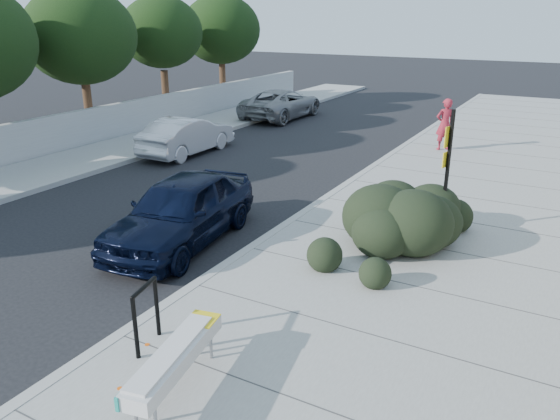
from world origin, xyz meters
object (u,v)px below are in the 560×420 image
(bench, at_px, (175,358))
(bike_rack, at_px, (146,310))
(sedan_navy, at_px, (181,210))
(wagon_silver, at_px, (187,135))
(suv_silver, at_px, (282,104))
(sign_post, at_px, (447,165))
(pedestrian, at_px, (445,124))

(bench, distance_m, bike_rack, 1.23)
(sedan_navy, xyz_separation_m, wagon_silver, (-5.26, 6.89, -0.09))
(sedan_navy, distance_m, wagon_silver, 8.67)
(bench, bearing_deg, suv_silver, 104.31)
(bench, bearing_deg, wagon_silver, 116.77)
(bench, relative_size, wagon_silver, 0.51)
(bike_rack, distance_m, sign_post, 7.63)
(bike_rack, bearing_deg, sign_post, 54.93)
(bench, distance_m, suv_silver, 21.67)
(sign_post, bearing_deg, bike_rack, -96.46)
(bike_rack, relative_size, wagon_silver, 0.25)
(bench, xyz_separation_m, sign_post, (1.78, 7.61, 1.14))
(wagon_silver, xyz_separation_m, suv_silver, (-0.51, 8.33, 0.03))
(bench, distance_m, pedestrian, 16.09)
(wagon_silver, bearing_deg, bike_rack, 124.81)
(sedan_navy, bearing_deg, sign_post, 24.12)
(wagon_silver, relative_size, suv_silver, 0.81)
(sedan_navy, bearing_deg, wagon_silver, 119.81)
(sign_post, height_order, suv_silver, sign_post)
(bike_rack, height_order, pedestrian, pedestrian)
(sign_post, bearing_deg, sedan_navy, -132.67)
(sedan_navy, relative_size, suv_silver, 0.89)
(sedan_navy, distance_m, pedestrian, 12.12)
(sedan_navy, distance_m, suv_silver, 16.27)
(wagon_silver, height_order, pedestrian, pedestrian)
(bench, height_order, suv_silver, suv_silver)
(bike_rack, xyz_separation_m, suv_silver, (-8.14, 19.00, -0.06))
(bike_rack, xyz_separation_m, pedestrian, (0.86, 15.47, 0.33))
(sedan_navy, xyz_separation_m, suv_silver, (-5.78, 15.21, -0.07))
(pedestrian, bearing_deg, bench, 50.75)
(sedan_navy, relative_size, pedestrian, 2.42)
(sign_post, bearing_deg, suv_silver, 148.10)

